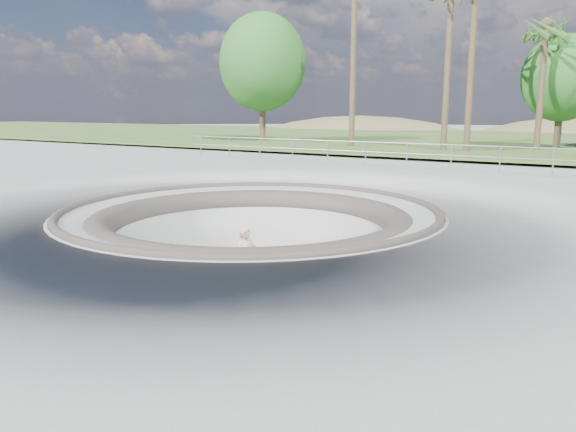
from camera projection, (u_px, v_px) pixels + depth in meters
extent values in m
plane|color=#AFAFA9|center=(251.00, 210.00, 15.22)|extent=(180.00, 180.00, 0.00)
torus|color=#AFAFA9|center=(252.00, 280.00, 15.60)|extent=(14.00, 14.00, 4.00)
cylinder|color=#AFAFA9|center=(252.00, 279.00, 15.59)|extent=(6.60, 6.60, 0.10)
torus|color=#4A453B|center=(251.00, 210.00, 15.23)|extent=(10.24, 10.24, 0.24)
torus|color=#4A453B|center=(251.00, 226.00, 15.31)|extent=(8.91, 8.91, 0.81)
cube|color=#3F5A24|center=(506.00, 141.00, 43.54)|extent=(180.00, 36.00, 0.12)
ellipsoid|color=brown|center=(359.00, 179.00, 73.72)|extent=(50.40, 36.00, 23.40)
cylinder|color=#999CA1|center=(407.00, 143.00, 25.01)|extent=(25.00, 0.05, 0.05)
cylinder|color=#999CA1|center=(407.00, 153.00, 25.10)|extent=(25.00, 0.05, 0.05)
cube|color=olive|center=(247.00, 290.00, 14.23)|extent=(0.76, 0.46, 0.02)
cylinder|color=#AAAAAF|center=(247.00, 291.00, 14.23)|extent=(0.09, 0.15, 0.03)
cylinder|color=#AAAAAF|center=(247.00, 291.00, 14.23)|extent=(0.09, 0.15, 0.03)
cylinder|color=beige|center=(247.00, 292.00, 14.24)|extent=(0.06, 0.05, 0.06)
cylinder|color=beige|center=(247.00, 292.00, 14.24)|extent=(0.06, 0.05, 0.06)
cylinder|color=beige|center=(247.00, 292.00, 14.24)|extent=(0.06, 0.05, 0.06)
cylinder|color=beige|center=(247.00, 292.00, 14.24)|extent=(0.06, 0.05, 0.06)
imported|color=#D9AC8C|center=(246.00, 259.00, 14.08)|extent=(0.59, 0.69, 1.60)
cylinder|color=brown|center=(353.00, 56.00, 35.43)|extent=(0.36, 0.36, 11.62)
cylinder|color=brown|center=(447.00, 68.00, 32.20)|extent=(0.36, 0.36, 9.66)
cylinder|color=brown|center=(472.00, 45.00, 31.35)|extent=(0.36, 0.36, 12.08)
cylinder|color=brown|center=(541.00, 88.00, 32.48)|extent=(0.36, 0.36, 7.36)
cylinder|color=brown|center=(263.00, 105.00, 41.89)|extent=(0.44, 0.44, 5.49)
ellipsoid|color=#2A5E20|center=(262.00, 62.00, 41.30)|extent=(6.56, 5.96, 7.16)
cylinder|color=brown|center=(559.00, 116.00, 34.80)|extent=(0.44, 0.44, 4.08)
ellipsoid|color=#2A5E20|center=(562.00, 78.00, 34.36)|extent=(4.87, 4.43, 5.31)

